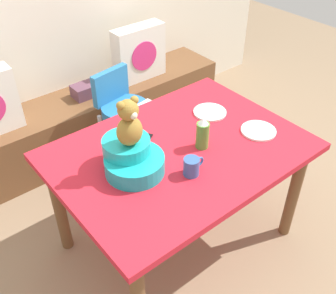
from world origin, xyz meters
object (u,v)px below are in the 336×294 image
Objects in this scene: teddy_bear at (129,124)px; dinner_plate_far at (258,131)px; highchair at (124,110)px; cell_phone at (139,136)px; book_stack at (86,90)px; ketchup_bottle at (203,134)px; coffee_mug at (192,166)px; infant_seat_teal at (132,158)px; dining_table at (179,162)px; dinner_plate_near at (210,112)px; pillow_floral_right at (139,53)px.

teddy_bear is 0.81m from dinner_plate_far.
highchair is 0.67m from cell_phone.
ketchup_bottle is (0.00, -1.30, 0.32)m from book_stack.
highchair is 6.58× the size of coffee_mug.
dinner_plate_far is at bearing -14.12° from infant_seat_teal.
teddy_bear reaches higher than dining_table.
dining_table is 0.83m from highchair.
teddy_bear is (0.00, -0.00, 0.21)m from infant_seat_teal.
dinner_plate_near is (0.66, 0.13, -0.27)m from teddy_bear.
teddy_bear reaches higher than infant_seat_teal.
pillow_floral_right reaches higher than dining_table.
cell_phone is at bearing 170.93° from dinner_plate_near.
book_stack is 1.06m from cell_phone.
teddy_bear is at bearing 133.99° from coffee_mug.
teddy_bear is (-0.46, -0.78, 0.50)m from highchair.
infant_seat_teal is at bearing -107.95° from book_stack.
ketchup_bottle reaches higher than cell_phone.
infant_seat_teal reaches higher than dinner_plate_far.
highchair is 5.49× the size of cell_phone.
dinner_plate_near and dinner_plate_far have the same top height.
cell_phone is at bearing 92.89° from coffee_mug.
coffee_mug is (-0.69, -1.41, 0.11)m from pillow_floral_right.
highchair is 0.95m from infant_seat_teal.
highchair is at bearing 85.96° from ketchup_bottle.
teddy_bear is 0.39m from cell_phone.
cell_phone is at bearing 47.40° from teddy_bear.
infant_seat_teal is at bearing -167.01° from cell_phone.
pillow_floral_right is at bearing 77.50° from dinner_plate_near.
pillow_floral_right is 0.56× the size of highchair.
coffee_mug is at bearing -114.16° from dining_table.
coffee_mug is at bearing -145.66° from ketchup_bottle.
dining_table is at bearing -4.64° from teddy_bear.
highchair is 2.39× the size of infant_seat_teal.
ketchup_bottle reaches higher than dinner_plate_near.
teddy_bear is (-0.29, 0.02, 0.37)m from dining_table.
highchair is 4.27× the size of ketchup_bottle.
infant_seat_teal is 0.28m from cell_phone.
dinner_plate_near is (0.45, 0.34, -0.04)m from coffee_mug.
dinner_plate_near reaches higher than cell_phone.
teddy_bear is at bearing -90.00° from infant_seat_teal.
highchair is at bearing 106.42° from dinner_plate_far.
infant_seat_teal is at bearing -120.52° from highchair.
highchair is 3.16× the size of teddy_bear.
dinner_plate_far is at bearing -19.89° from dining_table.
highchair is (0.16, 0.80, -0.12)m from dining_table.
cell_phone is (-0.02, 0.42, -0.04)m from coffee_mug.
ketchup_bottle reaches higher than coffee_mug.
pillow_floral_right is 1.10m from dinner_plate_near.
teddy_bear is 1.35× the size of ketchup_bottle.
dining_table is 0.27m from cell_phone.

